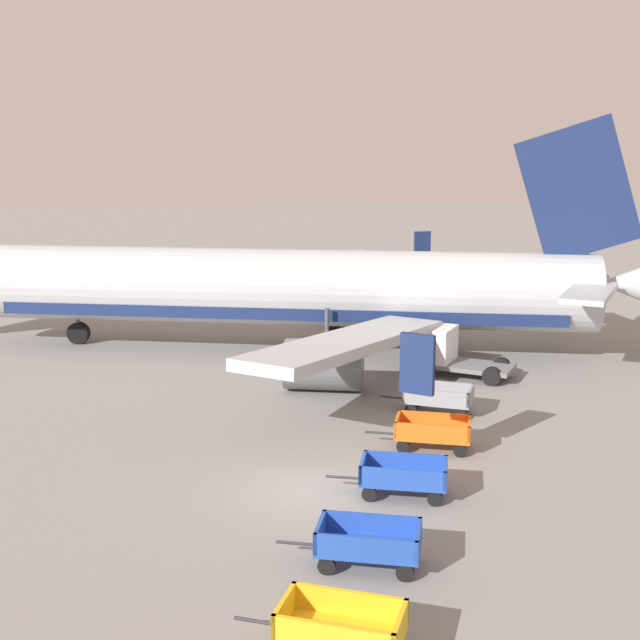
% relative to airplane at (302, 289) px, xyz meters
% --- Properties ---
extents(ground_plane, '(220.00, 220.00, 0.00)m').
position_rel_airplane_xyz_m(ground_plane, '(-1.21, -17.05, -3.05)').
color(ground_plane, gray).
extents(airplane, '(37.35, 30.22, 11.34)m').
position_rel_airplane_xyz_m(airplane, '(0.00, 0.00, 0.00)').
color(airplane, '#B2B7BC').
rests_on(airplane, ground).
extents(baggage_cart_nearest, '(3.57, 2.24, 1.07)m').
position_rel_airplane_xyz_m(baggage_cart_nearest, '(-1.34, -25.34, -2.45)').
color(baggage_cart_nearest, gold).
rests_on(baggage_cart_nearest, ground).
extents(baggage_cart_second_in_row, '(3.62, 2.03, 1.07)m').
position_rel_airplane_xyz_m(baggage_cart_second_in_row, '(-0.21, -21.78, -2.45)').
color(baggage_cart_second_in_row, '#234CB2').
rests_on(baggage_cart_second_in_row, ground).
extents(baggage_cart_third_in_row, '(3.62, 2.02, 1.07)m').
position_rel_airplane_xyz_m(baggage_cart_third_in_row, '(1.48, -17.73, -2.45)').
color(baggage_cart_third_in_row, '#234CB2').
rests_on(baggage_cart_third_in_row, ground).
extents(baggage_cart_fourth_in_row, '(3.61, 2.08, 1.07)m').
position_rel_airplane_xyz_m(baggage_cart_fourth_in_row, '(3.21, -14.07, -2.45)').
color(baggage_cart_fourth_in_row, orange).
rests_on(baggage_cart_fourth_in_row, ground).
extents(baggage_cart_far_end, '(3.54, 2.30, 1.07)m').
position_rel_airplane_xyz_m(baggage_cart_far_end, '(4.32, -10.31, -2.45)').
color(baggage_cart_far_end, gray).
rests_on(baggage_cart_far_end, ground).
extents(service_truck_beside_carts, '(4.72, 3.90, 2.10)m').
position_rel_airplane_xyz_m(service_truck_beside_carts, '(5.87, -4.96, -1.95)').
color(service_truck_beside_carts, slate).
rests_on(service_truck_beside_carts, ground).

